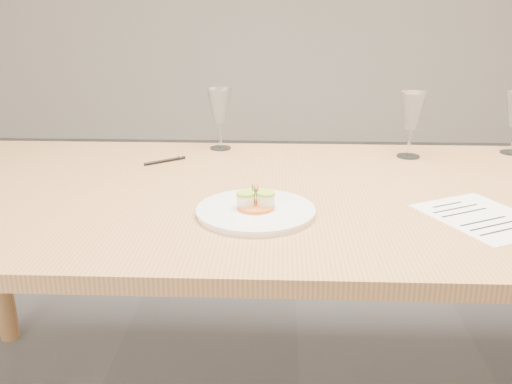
{
  "coord_description": "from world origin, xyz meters",
  "views": [
    {
      "loc": [
        -0.08,
        -1.44,
        1.25
      ],
      "look_at": [
        -0.13,
        -0.15,
        0.8
      ],
      "focal_mm": 40.0,
      "sensor_mm": 36.0,
      "label": 1
    }
  ],
  "objects_px": {
    "ballpoint_pen": "(165,161)",
    "wine_glass_1": "(412,112)",
    "dining_table": "(308,215)",
    "recipe_sheet": "(483,217)",
    "dinner_plate": "(256,210)",
    "wine_glass_0": "(220,107)"
  },
  "relations": [
    {
      "from": "ballpoint_pen",
      "to": "wine_glass_1",
      "type": "xyz_separation_m",
      "value": [
        0.77,
        0.09,
        0.14
      ]
    },
    {
      "from": "dining_table",
      "to": "wine_glass_1",
      "type": "relative_size",
      "value": 11.54
    },
    {
      "from": "dining_table",
      "to": "wine_glass_1",
      "type": "xyz_separation_m",
      "value": [
        0.34,
        0.35,
        0.21
      ]
    },
    {
      "from": "ballpoint_pen",
      "to": "wine_glass_1",
      "type": "distance_m",
      "value": 0.79
    },
    {
      "from": "dining_table",
      "to": "recipe_sheet",
      "type": "bearing_deg",
      "value": -23.2
    },
    {
      "from": "dining_table",
      "to": "wine_glass_1",
      "type": "distance_m",
      "value": 0.53
    },
    {
      "from": "dining_table",
      "to": "ballpoint_pen",
      "type": "height_order",
      "value": "ballpoint_pen"
    },
    {
      "from": "dining_table",
      "to": "dinner_plate",
      "type": "xyz_separation_m",
      "value": [
        -0.13,
        -0.17,
        0.08
      ]
    },
    {
      "from": "dinner_plate",
      "to": "wine_glass_0",
      "type": "bearing_deg",
      "value": 103.58
    },
    {
      "from": "wine_glass_1",
      "to": "recipe_sheet",
      "type": "bearing_deg",
      "value": -82.81
    },
    {
      "from": "wine_glass_1",
      "to": "dinner_plate",
      "type": "bearing_deg",
      "value": -131.88
    },
    {
      "from": "dinner_plate",
      "to": "ballpoint_pen",
      "type": "height_order",
      "value": "dinner_plate"
    },
    {
      "from": "dining_table",
      "to": "recipe_sheet",
      "type": "xyz_separation_m",
      "value": [
        0.4,
        -0.17,
        0.07
      ]
    },
    {
      "from": "ballpoint_pen",
      "to": "dining_table",
      "type": "bearing_deg",
      "value": -67.1
    },
    {
      "from": "dinner_plate",
      "to": "wine_glass_1",
      "type": "xyz_separation_m",
      "value": [
        0.47,
        0.52,
        0.13
      ]
    },
    {
      "from": "dining_table",
      "to": "wine_glass_0",
      "type": "height_order",
      "value": "wine_glass_0"
    },
    {
      "from": "ballpoint_pen",
      "to": "wine_glass_0",
      "type": "height_order",
      "value": "wine_glass_0"
    },
    {
      "from": "ballpoint_pen",
      "to": "recipe_sheet",
      "type": "bearing_deg",
      "value": -63.77
    },
    {
      "from": "wine_glass_0",
      "to": "ballpoint_pen",
      "type": "bearing_deg",
      "value": -132.45
    },
    {
      "from": "wine_glass_1",
      "to": "ballpoint_pen",
      "type": "bearing_deg",
      "value": -173.06
    },
    {
      "from": "recipe_sheet",
      "to": "wine_glass_1",
      "type": "bearing_deg",
      "value": 69.92
    },
    {
      "from": "dinner_plate",
      "to": "recipe_sheet",
      "type": "xyz_separation_m",
      "value": [
        0.53,
        0.0,
        -0.01
      ]
    }
  ]
}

